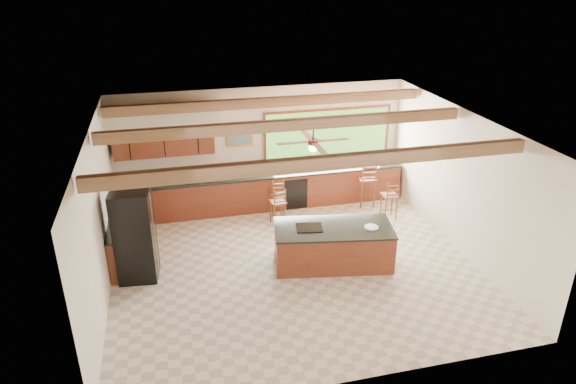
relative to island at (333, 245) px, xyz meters
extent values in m
plane|color=beige|center=(-0.81, 0.03, -0.42)|extent=(7.20, 7.20, 0.00)
cube|color=beige|center=(-0.81, 3.28, 1.08)|extent=(7.20, 0.04, 3.00)
cube|color=beige|center=(-0.81, -3.22, 1.08)|extent=(7.20, 0.04, 3.00)
cube|color=beige|center=(-4.41, 0.03, 1.08)|extent=(0.04, 6.50, 3.00)
cube|color=beige|center=(2.79, 0.03, 1.08)|extent=(0.04, 6.50, 3.00)
cube|color=#926749|center=(-0.81, 0.03, 2.58)|extent=(7.20, 6.50, 0.04)
cube|color=#95724A|center=(-0.81, -1.57, 2.44)|extent=(7.10, 0.15, 0.22)
cube|color=#95724A|center=(-0.81, 0.53, 2.44)|extent=(7.10, 0.15, 0.22)
cube|color=#95724A|center=(-0.81, 2.33, 2.44)|extent=(7.10, 0.15, 0.22)
cube|color=brown|center=(-3.16, 3.09, 1.48)|extent=(2.30, 0.35, 0.70)
cube|color=beige|center=(-3.16, 3.02, 2.08)|extent=(2.60, 0.50, 0.48)
cylinder|color=#FFEABF|center=(-3.86, 3.02, 1.85)|extent=(0.10, 0.10, 0.01)
cylinder|color=#FFEABF|center=(-2.46, 3.02, 1.85)|extent=(0.10, 0.10, 0.01)
cube|color=#66B23F|center=(0.89, 3.25, 1.25)|extent=(3.20, 0.04, 1.30)
cube|color=gold|center=(-1.36, 3.25, 1.43)|extent=(0.64, 0.03, 0.54)
cube|color=#3A694D|center=(-1.36, 3.23, 1.43)|extent=(0.54, 0.01, 0.44)
cube|color=brown|center=(-0.81, 2.94, 0.02)|extent=(7.00, 0.65, 0.88)
cube|color=black|center=(-0.81, 2.94, 0.48)|extent=(7.04, 0.69, 0.04)
cube|color=brown|center=(-4.07, 1.38, 0.02)|extent=(0.65, 2.35, 0.88)
cube|color=black|center=(-4.07, 1.38, 0.48)|extent=(0.69, 2.39, 0.04)
cube|color=black|center=(-0.11, 2.61, 0.00)|extent=(0.60, 0.02, 0.78)
cube|color=silver|center=(-0.81, 2.94, 0.49)|extent=(0.50, 0.38, 0.03)
cylinder|color=silver|center=(-0.81, 3.14, 0.65)|extent=(0.03, 0.03, 0.30)
cylinder|color=silver|center=(-0.81, 3.04, 0.78)|extent=(0.03, 0.20, 0.03)
cylinder|color=silver|center=(-3.16, 2.87, 0.66)|extent=(0.12, 0.12, 0.31)
cylinder|color=#1B441B|center=(-3.48, 3.02, 0.61)|extent=(0.06, 0.06, 0.20)
cylinder|color=#1B441B|center=(-3.56, 2.97, 0.59)|extent=(0.05, 0.05, 0.18)
cube|color=black|center=(2.08, 2.95, 0.55)|extent=(0.26, 0.23, 0.10)
cube|color=brown|center=(0.00, 0.00, -0.02)|extent=(2.49, 1.47, 0.79)
cube|color=black|center=(0.00, 0.00, 0.39)|extent=(2.53, 1.51, 0.04)
cube|color=black|center=(-0.49, 0.09, 0.42)|extent=(0.59, 0.50, 0.02)
cylinder|color=silver|center=(0.74, -0.19, 0.42)|extent=(0.29, 0.29, 0.01)
cube|color=black|center=(-3.86, 0.43, 0.51)|extent=(0.79, 0.77, 1.86)
cube|color=silver|center=(-3.49, 0.43, 0.51)|extent=(0.03, 0.05, 1.70)
cube|color=brown|center=(-0.71, 1.97, 0.16)|extent=(0.38, 0.38, 0.04)
cylinder|color=brown|center=(-0.84, 1.83, -0.14)|extent=(0.03, 0.03, 0.55)
cylinder|color=brown|center=(-0.57, 1.83, -0.14)|extent=(0.03, 0.03, 0.55)
cylinder|color=brown|center=(-0.84, 2.10, -0.14)|extent=(0.03, 0.03, 0.55)
cylinder|color=brown|center=(-0.57, 2.10, -0.14)|extent=(0.03, 0.03, 0.55)
cube|color=brown|center=(-0.61, 2.48, 0.16)|extent=(0.35, 0.35, 0.04)
cylinder|color=brown|center=(-0.74, 2.35, -0.14)|extent=(0.03, 0.03, 0.56)
cylinder|color=brown|center=(-0.47, 2.35, -0.14)|extent=(0.03, 0.03, 0.56)
cylinder|color=brown|center=(-0.74, 2.61, -0.14)|extent=(0.03, 0.03, 0.56)
cylinder|color=brown|center=(-0.47, 2.61, -0.14)|extent=(0.03, 0.03, 0.56)
cube|color=brown|center=(1.97, 1.63, 0.19)|extent=(0.36, 0.36, 0.04)
cylinder|color=brown|center=(1.83, 1.49, -0.12)|extent=(0.03, 0.03, 0.58)
cylinder|color=brown|center=(2.11, 1.49, -0.12)|extent=(0.03, 0.03, 0.58)
cylinder|color=brown|center=(1.83, 1.77, -0.12)|extent=(0.03, 0.03, 0.58)
cylinder|color=brown|center=(2.11, 1.77, -0.12)|extent=(0.03, 0.03, 0.58)
cube|color=brown|center=(1.71, 2.48, 0.30)|extent=(0.47, 0.47, 0.04)
cylinder|color=brown|center=(1.55, 2.31, -0.07)|extent=(0.04, 0.04, 0.69)
cylinder|color=brown|center=(1.88, 2.31, -0.07)|extent=(0.04, 0.04, 0.69)
cylinder|color=brown|center=(1.55, 2.65, -0.07)|extent=(0.04, 0.04, 0.69)
cylinder|color=brown|center=(1.88, 2.65, -0.07)|extent=(0.04, 0.04, 0.69)
camera|label=1|loc=(-3.07, -8.63, 5.26)|focal=32.00mm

